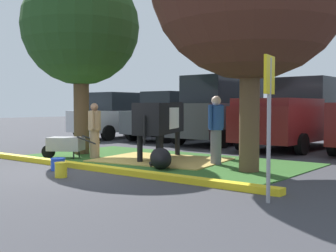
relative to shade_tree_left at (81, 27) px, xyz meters
The scene contains 18 objects.
ground_plane 4.91m from the shade_tree_left, 43.05° to the right, with size 80.00×80.00×0.00m, color #38383D.
grass_island 4.64m from the shade_tree_left, ahead, with size 7.56×4.05×0.02m, color #2D5B23.
curb_yellow 4.98m from the shade_tree_left, 34.98° to the right, with size 8.76×0.24×0.12m, color yellow.
hay_bedding 4.67m from the shade_tree_left, ahead, with size 3.20×2.40×0.04m, color tan.
shade_tree_left is the anchor object (origin of this frame).
cow_holstein 3.74m from the shade_tree_left, 11.94° to the left, with size 1.56×3.01×1.55m.
calf_lying 5.15m from the shade_tree_left, 12.58° to the right, with size 1.15×1.15×0.48m.
person_handler 4.87m from the shade_tree_left, 26.75° to the left, with size 0.49×0.34×1.69m.
person_visitor_near 5.22m from the shade_tree_left, ahead, with size 0.34×0.53×1.67m.
person_visitor_far 3.16m from the shade_tree_left, 23.33° to the right, with size 0.34×0.46×1.51m.
wheelbarrow 3.51m from the shade_tree_left, 65.08° to the right, with size 1.52×1.16×0.63m.
parking_sign 7.91m from the shade_tree_left, 19.43° to the right, with size 0.11×0.44×2.17m.
bucket_blue 4.81m from the shade_tree_left, 49.59° to the right, with size 0.33×0.33×0.27m.
bucket_yellow 5.50m from the shade_tree_left, 45.84° to the right, with size 0.27×0.27×0.31m.
sedan_silver 7.21m from the shade_tree_left, 125.75° to the left, with size 2.11×4.45×2.02m.
sedan_blue 6.65m from the shade_tree_left, 101.83° to the left, with size 2.11×4.45×2.02m.
suv_dark_grey 6.32m from the shade_tree_left, 75.87° to the left, with size 2.22×4.65×2.52m.
pickup_truck_maroon 7.59m from the shade_tree_left, 53.54° to the left, with size 2.33×5.45×2.42m.
Camera 1 is at (7.63, -6.24, 1.43)m, focal length 46.37 mm.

